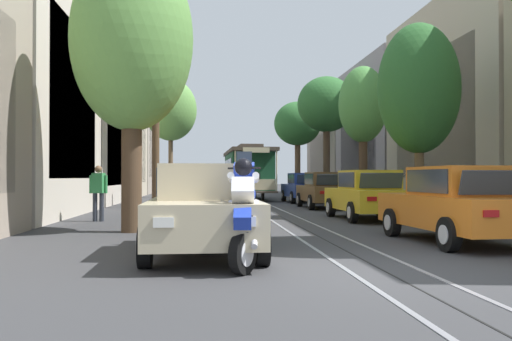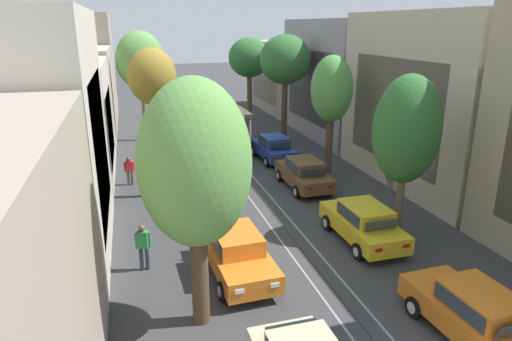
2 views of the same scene
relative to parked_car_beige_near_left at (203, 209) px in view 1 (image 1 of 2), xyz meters
The scene contains 27 objects.
ground_plane 16.48m from the parked_car_beige_near_left, 80.84° to the left, with size 160.00×160.00×0.00m, color #38383A.
trolley_track_rails 19.05m from the parked_car_beige_near_left, 82.09° to the left, with size 1.14×54.09×0.01m.
building_facade_left 20.41m from the parked_car_beige_near_left, 109.58° to the left, with size 5.47×45.79×9.21m.
building_facade_right 21.44m from the parked_car_beige_near_left, 55.08° to the left, with size 5.30×45.79×9.13m.
parked_car_beige_near_left is the anchor object (origin of this frame).
parked_car_orange_second_left 6.31m from the parked_car_beige_near_left, 91.50° to the left, with size 2.13×4.42×1.58m.
parked_car_yellow_mid_left 12.13m from the parked_car_beige_near_left, 90.85° to the left, with size 2.01×4.37×1.58m.
parked_car_brown_fourth_left 18.45m from the parked_car_beige_near_left, 90.56° to the left, with size 2.09×4.40×1.58m.
parked_car_navy_fifth_left 25.25m from the parked_car_beige_near_left, 90.00° to the left, with size 2.01×4.36×1.58m.
parked_car_silver_sixth_left 31.05m from the parked_car_beige_near_left, 90.17° to the left, with size 2.12×4.41×1.58m.
parked_car_green_far_left 37.13m from the parked_car_beige_near_left, 90.10° to the left, with size 2.11×4.41×1.58m.
parked_car_orange_near_right 5.38m from the parked_car_beige_near_left, 12.96° to the left, with size 2.14×4.42×1.58m.
parked_car_yellow_second_right 9.06m from the parked_car_beige_near_left, 54.89° to the left, with size 2.04×4.38×1.58m.
parked_car_brown_mid_right 14.86m from the parked_car_beige_near_left, 69.29° to the left, with size 2.03×4.37×1.58m.
parked_car_blue_fourth_right 20.02m from the parked_car_beige_near_left, 74.62° to the left, with size 2.09×4.40×1.58m.
street_tree_kerb_left_near 5.92m from the parked_car_beige_near_left, 113.81° to the left, with size 3.02×2.76×7.10m.
street_tree_kerb_left_second 15.75m from the parked_car_beige_near_left, 98.40° to the left, with size 2.26×2.08×7.29m.
street_tree_kerb_left_mid 27.46m from the parked_car_beige_near_left, 94.89° to the left, with size 3.45×2.76×7.89m.
street_tree_kerb_right_second 11.23m from the parked_car_beige_near_left, 48.09° to the left, with size 2.75×2.41×6.52m.
street_tree_kerb_right_mid 18.12m from the parked_car_beige_near_left, 64.64° to the left, with size 2.33×2.44×6.72m.
street_tree_kerb_right_fourth 25.44m from the parked_car_beige_near_left, 72.42° to the left, with size 3.63×3.26×7.66m.
street_tree_kerb_right_far 33.22m from the parked_car_beige_near_left, 77.50° to the left, with size 3.65×3.24×7.24m.
cable_car_trolley 24.36m from the parked_car_beige_near_left, 83.82° to the left, with size 2.75×9.16×3.28m.
motorcycle_with_rider 1.72m from the parked_car_beige_near_left, 69.55° to the right, with size 0.54×1.87×1.76m.
pedestrian_on_left_pavement 8.17m from the parked_car_beige_near_left, 113.49° to the left, with size 0.55×0.32×1.72m.
pedestrian_on_right_pavement 17.25m from the parked_car_beige_near_left, 102.04° to the left, with size 0.55×0.28×1.57m.
pedestrian_crossing_far 15.01m from the parked_car_beige_near_left, 52.38° to the left, with size 0.55×0.38×1.67m.
Camera 1 is at (-2.57, -7.45, 1.36)m, focal length 38.24 mm.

